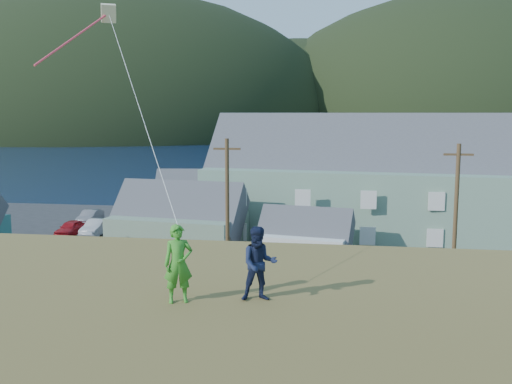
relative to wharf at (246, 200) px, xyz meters
The scene contains 15 objects.
ground 40.45m from the wharf, 81.47° to the right, with size 900.00×900.00×0.00m, color #0A1638.
grass_strip 42.43m from the wharf, 81.87° to the right, with size 110.00×8.00×0.10m, color #4C3D19.
waterfront_lot 23.77m from the wharf, 75.38° to the right, with size 72.00×36.00×0.12m, color #28282B.
wharf is the anchor object (origin of this frame).
far_shore 290.06m from the wharf, 88.81° to the left, with size 900.00×320.00×2.00m, color black.
far_hills 242.97m from the wharf, 80.14° to the left, with size 760.00×265.00×143.00m.
lodge 29.99m from the wharf, 47.43° to the right, with size 40.32×15.47×13.83m.
shed_palegreen_near 28.44m from the wharf, 91.29° to the right, with size 10.84×7.56×7.39m.
shed_white 31.12m from the wharf, 72.45° to the right, with size 7.54×5.64×5.46m.
shed_palegreen_far 12.69m from the wharf, 102.77° to the right, with size 10.49×6.80×6.63m.
utility_poles 38.95m from the wharf, 84.16° to the right, with size 32.35×0.24×9.89m.
parked_cars 19.33m from the wharf, 95.78° to the right, with size 24.23×13.68×1.57m.
kite_flyer_green 59.89m from the wharf, 81.97° to the right, with size 0.66×0.43×1.80m, color #358B26.
kite_flyer_navy 59.77m from the wharf, 80.19° to the right, with size 0.84×0.66×1.73m, color #151D3B.
kite_rig 55.56m from the wharf, 85.20° to the right, with size 2.52×3.05×8.71m.
Camera 1 is at (5.91, -31.00, 11.51)m, focal length 40.00 mm.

